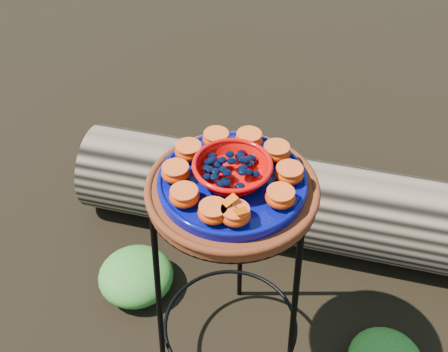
# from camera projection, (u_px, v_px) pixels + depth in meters

# --- Properties ---
(ground) EXTENTS (60.00, 60.00, 0.00)m
(ground) POSITION_uv_depth(u_px,v_px,m) (230.00, 350.00, 1.81)
(ground) COLOR black
(plant_stand) EXTENTS (0.44, 0.44, 0.70)m
(plant_stand) POSITION_uv_depth(u_px,v_px,m) (231.00, 285.00, 1.57)
(plant_stand) COLOR black
(plant_stand) RESTS_ON ground
(terracotta_saucer) EXTENTS (0.40, 0.40, 0.03)m
(terracotta_saucer) POSITION_uv_depth(u_px,v_px,m) (232.00, 191.00, 1.32)
(terracotta_saucer) COLOR #5D210E
(terracotta_saucer) RESTS_ON plant_stand
(cobalt_plate) EXTENTS (0.35, 0.35, 0.02)m
(cobalt_plate) POSITION_uv_depth(u_px,v_px,m) (232.00, 183.00, 1.30)
(cobalt_plate) COLOR #00054A
(cobalt_plate) RESTS_ON terracotta_saucer
(red_bowl) EXTENTS (0.17, 0.17, 0.05)m
(red_bowl) POSITION_uv_depth(u_px,v_px,m) (232.00, 171.00, 1.28)
(red_bowl) COLOR #C90603
(red_bowl) RESTS_ON cobalt_plate
(glass_gems) EXTENTS (0.13, 0.13, 0.02)m
(glass_gems) POSITION_uv_depth(u_px,v_px,m) (233.00, 160.00, 1.25)
(glass_gems) COLOR black
(glass_gems) RESTS_ON red_bowl
(orange_half_0) EXTENTS (0.07, 0.07, 0.04)m
(orange_half_0) POSITION_uv_depth(u_px,v_px,m) (235.00, 215.00, 1.18)
(orange_half_0) COLOR #BF2900
(orange_half_0) RESTS_ON cobalt_plate
(orange_half_1) EXTENTS (0.07, 0.07, 0.04)m
(orange_half_1) POSITION_uv_depth(u_px,v_px,m) (280.00, 197.00, 1.22)
(orange_half_1) COLOR #BF2900
(orange_half_1) RESTS_ON cobalt_plate
(orange_half_2) EXTENTS (0.07, 0.07, 0.04)m
(orange_half_2) POSITION_uv_depth(u_px,v_px,m) (289.00, 174.00, 1.28)
(orange_half_2) COLOR #BF2900
(orange_half_2) RESTS_ON cobalt_plate
(orange_half_3) EXTENTS (0.07, 0.07, 0.04)m
(orange_half_3) POSITION_uv_depth(u_px,v_px,m) (276.00, 152.00, 1.33)
(orange_half_3) COLOR #BF2900
(orange_half_3) RESTS_ON cobalt_plate
(orange_half_4) EXTENTS (0.07, 0.07, 0.04)m
(orange_half_4) POSITION_uv_depth(u_px,v_px,m) (249.00, 139.00, 1.37)
(orange_half_4) COLOR #BF2900
(orange_half_4) RESTS_ON cobalt_plate
(orange_half_5) EXTENTS (0.07, 0.07, 0.04)m
(orange_half_5) POSITION_uv_depth(u_px,v_px,m) (216.00, 139.00, 1.37)
(orange_half_5) COLOR #BF2900
(orange_half_5) RESTS_ON cobalt_plate
(orange_half_6) EXTENTS (0.07, 0.07, 0.04)m
(orange_half_6) POSITION_uv_depth(u_px,v_px,m) (189.00, 151.00, 1.34)
(orange_half_6) COLOR #BF2900
(orange_half_6) RESTS_ON cobalt_plate
(orange_half_7) EXTENTS (0.07, 0.07, 0.04)m
(orange_half_7) POSITION_uv_depth(u_px,v_px,m) (176.00, 173.00, 1.28)
(orange_half_7) COLOR #BF2900
(orange_half_7) RESTS_ON cobalt_plate
(orange_half_8) EXTENTS (0.07, 0.07, 0.04)m
(orange_half_8) POSITION_uv_depth(u_px,v_px,m) (184.00, 196.00, 1.22)
(orange_half_8) COLOR #BF2900
(orange_half_8) RESTS_ON cobalt_plate
(orange_half_9) EXTENTS (0.07, 0.07, 0.04)m
(orange_half_9) POSITION_uv_depth(u_px,v_px,m) (213.00, 212.00, 1.19)
(orange_half_9) COLOR #BF2900
(orange_half_9) RESTS_ON cobalt_plate
(butterfly) EXTENTS (0.08, 0.08, 0.01)m
(butterfly) POSITION_uv_depth(u_px,v_px,m) (235.00, 206.00, 1.17)
(butterfly) COLOR #BE4400
(butterfly) RESTS_ON orange_half_0
(driftwood_log) EXTENTS (1.78, 0.62, 0.33)m
(driftwood_log) POSITION_uv_depth(u_px,v_px,m) (314.00, 204.00, 2.06)
(driftwood_log) COLOR black
(driftwood_log) RESTS_ON ground
(foliage_left) EXTENTS (0.26, 0.26, 0.13)m
(foliage_left) POSITION_uv_depth(u_px,v_px,m) (136.00, 275.00, 1.94)
(foliage_left) COLOR #206118
(foliage_left) RESTS_ON ground
(foliage_back) EXTENTS (0.34, 0.34, 0.17)m
(foliage_back) POSITION_uv_depth(u_px,v_px,m) (213.00, 190.00, 2.23)
(foliage_back) COLOR #206118
(foliage_back) RESTS_ON ground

